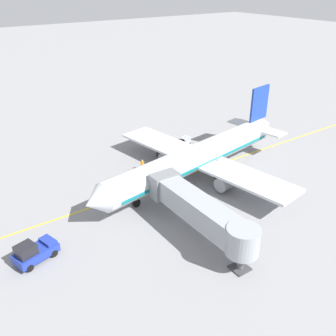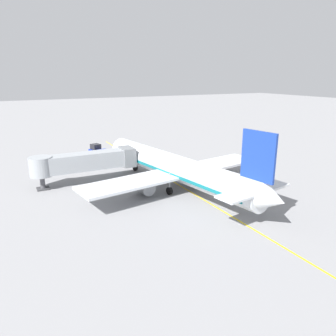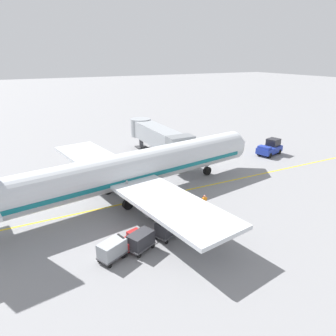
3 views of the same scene
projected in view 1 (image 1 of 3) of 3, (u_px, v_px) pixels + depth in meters
name	position (u px, v px, depth m)	size (l,w,h in m)	color
ground_plane	(196.00, 172.00, 56.61)	(400.00, 400.00, 0.00)	gray
gate_lead_in_line	(196.00, 172.00, 56.61)	(0.24, 80.00, 0.01)	gold
parked_airliner	(197.00, 157.00, 53.81)	(30.45, 37.26, 10.63)	silver
jet_bridge	(201.00, 211.00, 41.07)	(16.06, 3.50, 4.98)	#93999E
pushback_tractor	(34.00, 252.00, 38.57)	(3.32, 4.83, 2.40)	#1E339E
baggage_tug_lead	(179.00, 145.00, 63.62)	(1.84, 2.73, 1.62)	#B21E1E
baggage_cart_front	(163.00, 150.00, 61.53)	(2.12, 2.91, 1.58)	#4C4C51
baggage_cart_second_in_train	(174.00, 144.00, 63.47)	(2.12, 2.91, 1.58)	#4C4C51
baggage_cart_third_in_train	(185.00, 141.00, 64.80)	(2.12, 2.91, 1.58)	#4C4C51
ground_crew_wing_walker	(142.00, 164.00, 56.75)	(0.25, 0.72, 1.69)	#232328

